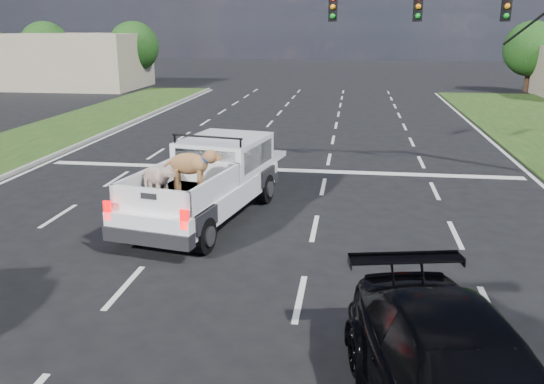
{
  "coord_description": "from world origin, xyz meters",
  "views": [
    {
      "loc": [
        2.63,
        -9.92,
        4.99
      ],
      "look_at": [
        0.93,
        2.0,
        1.51
      ],
      "focal_mm": 38.0,
      "sensor_mm": 36.0,
      "label": 1
    }
  ],
  "objects": [
    {
      "name": "road_markings",
      "position": [
        0.0,
        6.56,
        0.01
      ],
      "size": [
        17.75,
        60.0,
        0.01
      ],
      "color": "silver",
      "rests_on": "ground"
    },
    {
      "name": "tree_far_b",
      "position": [
        -24.0,
        38.0,
        3.29
      ],
      "size": [
        4.2,
        4.2,
        5.4
      ],
      "color": "#332114",
      "rests_on": "ground"
    },
    {
      "name": "tree_far_c",
      "position": [
        -16.0,
        38.0,
        3.29
      ],
      "size": [
        4.2,
        4.2,
        5.4
      ],
      "color": "#332114",
      "rests_on": "ground"
    },
    {
      "name": "ground",
      "position": [
        0.0,
        0.0,
        0.0
      ],
      "size": [
        160.0,
        160.0,
        0.0
      ],
      "primitive_type": "plane",
      "color": "black",
      "rests_on": "ground"
    },
    {
      "name": "tree_far_d",
      "position": [
        16.0,
        38.0,
        3.29
      ],
      "size": [
        4.2,
        4.2,
        5.4
      ],
      "color": "#332114",
      "rests_on": "ground"
    },
    {
      "name": "traffic_signal",
      "position": [
        7.2,
        10.5,
        4.73
      ],
      "size": [
        9.11,
        0.31,
        7.0
      ],
      "color": "black",
      "rests_on": "ground"
    },
    {
      "name": "building_left",
      "position": [
        -20.0,
        36.0,
        2.2
      ],
      "size": [
        10.0,
        8.0,
        4.4
      ],
      "primitive_type": "cube",
      "color": "tan",
      "rests_on": "ground"
    },
    {
      "name": "pickup_truck",
      "position": [
        -1.16,
        4.5,
        1.04
      ],
      "size": [
        3.22,
        6.26,
        2.23
      ],
      "rotation": [
        0.0,
        0.0,
        -0.19
      ],
      "color": "black",
      "rests_on": "ground"
    }
  ]
}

